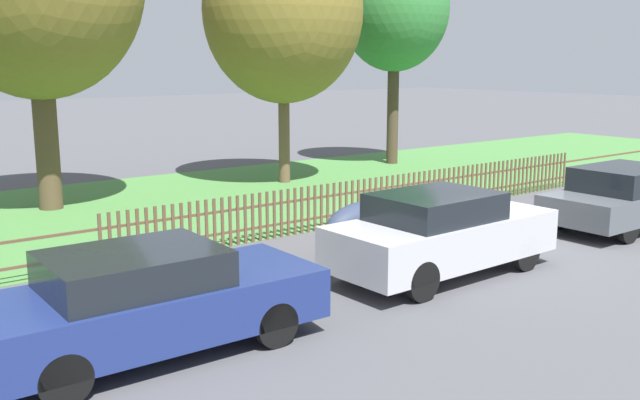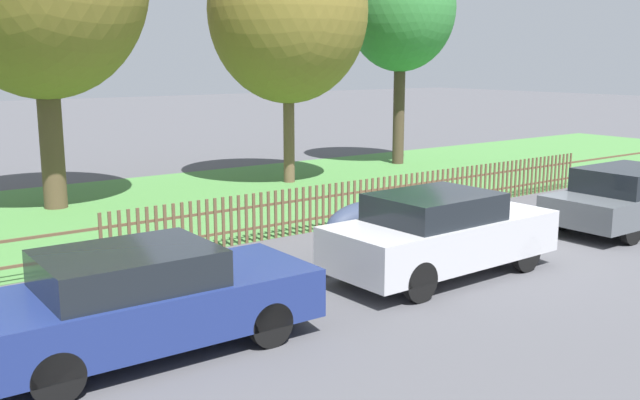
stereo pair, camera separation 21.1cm
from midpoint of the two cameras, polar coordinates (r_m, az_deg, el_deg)
name	(u,v)px [view 1 (the left image)]	position (r m, az deg, el deg)	size (l,w,h in m)	color
ground_plane	(483,242)	(14.63, 12.49, -3.26)	(120.00, 120.00, 0.00)	#4C4C51
kerb_stone	(479,238)	(14.68, 12.20, -2.96)	(41.31, 0.20, 0.12)	#9E998E
grass_strip	(279,190)	(19.96, -3.57, 0.80)	(41.31, 9.02, 0.01)	#477F3D
park_fence	(389,197)	(16.39, 5.20, 0.26)	(41.31, 0.05, 0.99)	brown
parked_car_black_saloon	(148,300)	(9.05, -14.26, -7.80)	(4.27, 1.73, 1.33)	navy
parked_car_navy_estate	(441,233)	(12.09, 9.17, -2.59)	(4.19, 1.76, 1.43)	#BCBCC1
parked_car_red_compact	(628,196)	(16.72, 23.09, 0.30)	(4.39, 1.72, 1.34)	#51565B
covered_motorcycle	(366,221)	(13.36, 3.26, -1.70)	(1.91, 0.89, 1.00)	black
tree_mid_park	(283,11)	(20.99, -3.28, 14.89)	(4.58, 4.58, 7.60)	brown
tree_far_left	(395,9)	(25.06, 5.75, 14.95)	(3.69, 3.69, 7.43)	#473828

